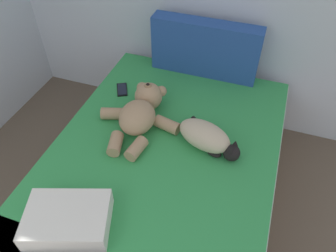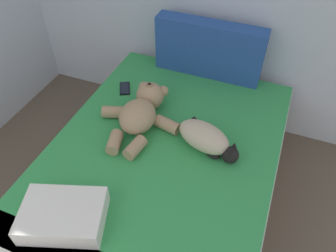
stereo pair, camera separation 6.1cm
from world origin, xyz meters
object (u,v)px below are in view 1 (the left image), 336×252
at_px(bed, 162,180).
at_px(throw_pillow, 68,219).
at_px(patterned_cushion, 205,49).
at_px(cell_phone, 122,90).
at_px(teddy_bear, 141,112).
at_px(cat, 207,137).

relative_size(bed, throw_pillow, 4.90).
xyz_separation_m(patterned_cushion, cell_phone, (-0.50, -0.41, -0.20)).
xyz_separation_m(patterned_cushion, teddy_bear, (-0.24, -0.68, -0.12)).
distance_m(patterned_cushion, teddy_bear, 0.73).
height_order(bed, patterned_cushion, patterned_cushion).
distance_m(patterned_cushion, cell_phone, 0.68).
height_order(teddy_bear, throw_pillow, teddy_bear).
height_order(patterned_cushion, teddy_bear, patterned_cushion).
relative_size(bed, teddy_bear, 3.22).
bearing_deg(cat, throw_pillow, -124.38).
relative_size(cat, throw_pillow, 1.05).
relative_size(teddy_bear, cell_phone, 3.70).
distance_m(bed, throw_pillow, 0.73).
relative_size(teddy_bear, throw_pillow, 1.52).
bearing_deg(throw_pillow, teddy_bear, 86.49).
bearing_deg(teddy_bear, throw_pillow, -93.51).
xyz_separation_m(cat, teddy_bear, (-0.46, 0.06, 0.01)).
height_order(cat, teddy_bear, teddy_bear).
relative_size(bed, cat, 4.65).
height_order(bed, teddy_bear, teddy_bear).
relative_size(patterned_cushion, cat, 1.89).
xyz_separation_m(bed, teddy_bear, (-0.22, 0.21, 0.36)).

